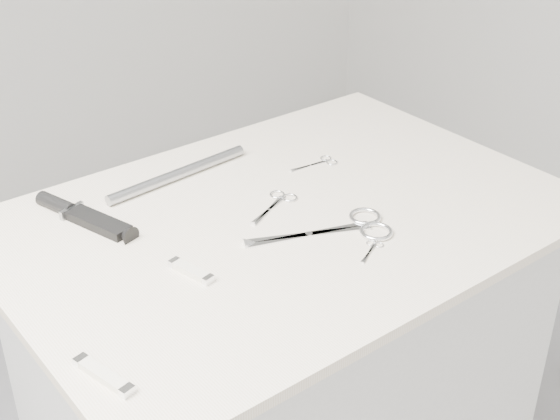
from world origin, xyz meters
TOP-DOWN VIEW (x-y plane):
  - plinth at (0.00, 0.00)m, footprint 0.90×0.60m
  - display_board at (0.00, 0.00)m, footprint 1.00×0.70m
  - large_shears at (0.05, -0.11)m, footprint 0.25×0.15m
  - embroidery_scissors_a at (0.01, 0.04)m, footprint 0.13×0.08m
  - embroidery_scissors_b at (0.18, 0.11)m, footprint 0.10×0.04m
  - tiny_scissors at (0.04, -0.18)m, footprint 0.07×0.05m
  - sheathed_knife at (-0.30, 0.21)m, footprint 0.09×0.21m
  - pocket_knife_a at (-0.45, -0.19)m, footprint 0.04×0.11m
  - pocket_knife_b at (-0.23, -0.06)m, footprint 0.04×0.09m
  - metal_rail at (-0.08, 0.23)m, footprint 0.31×0.05m

SIDE VIEW (x-z plane):
  - plinth at x=0.00m, z-range 0.00..0.90m
  - display_board at x=0.00m, z-range 0.90..0.92m
  - tiny_scissors at x=0.04m, z-range 0.92..0.92m
  - embroidery_scissors_b at x=0.18m, z-range 0.92..0.92m
  - embroidery_scissors_a at x=0.01m, z-range 0.92..0.92m
  - large_shears at x=0.05m, z-range 0.92..0.93m
  - pocket_knife_b at x=-0.23m, z-range 0.92..0.93m
  - pocket_knife_a at x=-0.45m, z-range 0.92..0.93m
  - sheathed_knife at x=-0.30m, z-range 0.91..0.94m
  - metal_rail at x=-0.08m, z-range 0.92..0.94m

